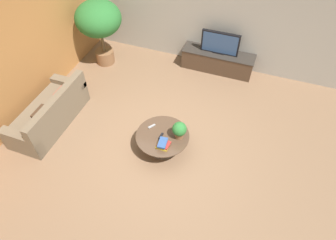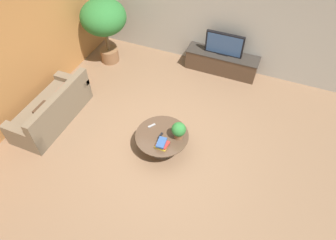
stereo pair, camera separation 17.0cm
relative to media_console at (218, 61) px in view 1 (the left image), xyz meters
The scene contains 12 objects.
ground_plane 2.98m from the media_console, 97.67° to the right, with size 24.00×24.00×0.00m, color brown.
back_wall_stone 1.33m from the media_console, 141.04° to the left, with size 7.40×0.12×3.00m, color #A39E93.
side_wall_left 4.73m from the media_console, 143.15° to the right, with size 0.12×7.40×3.00m, color #B2753D.
media_console is the anchor object (origin of this frame).
television 0.53m from the media_console, 90.00° to the right, with size 0.95×0.13×0.57m.
coffee_table 2.97m from the media_console, 97.84° to the right, with size 1.06×1.06×0.41m.
couch_by_wall 4.28m from the media_console, 133.36° to the right, with size 0.84×1.92×0.84m.
potted_palm_tall 3.14m from the media_console, 166.24° to the right, with size 1.13×1.13×1.71m.
potted_plant_tabletop 2.88m from the media_console, 91.75° to the right, with size 0.28×0.28×0.37m.
book_stack 3.20m from the media_console, 95.40° to the right, with size 0.25×0.27×0.11m.
remote_black 3.00m from the media_console, 98.16° to the right, with size 0.04×0.16×0.02m, color black.
remote_silver 2.89m from the media_console, 103.90° to the right, with size 0.04×0.16×0.02m, color gray.
Camera 1 is at (1.39, -3.49, 4.94)m, focal length 32.00 mm.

